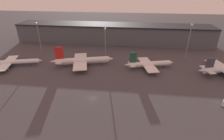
# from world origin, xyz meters

# --- Properties ---
(ground) EXTENTS (600.00, 600.00, 0.00)m
(ground) POSITION_xyz_m (0.00, 0.00, 0.00)
(ground) COLOR #423F44
(terminal_building) EXTENTS (193.14, 24.90, 18.56)m
(terminal_building) POSITION_xyz_m (0.00, 98.74, 9.33)
(terminal_building) COLOR #4C515B
(terminal_building) RESTS_ON ground
(airplane_0) EXTENTS (45.72, 28.88, 12.27)m
(airplane_0) POSITION_xyz_m (-69.37, 32.21, 3.02)
(airplane_0) COLOR white
(airplane_0) RESTS_ON ground
(airplane_1) EXTENTS (46.29, 32.83, 15.10)m
(airplane_1) POSITION_xyz_m (-16.57, 39.99, 3.82)
(airplane_1) COLOR silver
(airplane_1) RESTS_ON ground
(airplane_2) EXTENTS (36.57, 27.19, 12.58)m
(airplane_2) POSITION_xyz_m (32.26, 41.07, 3.18)
(airplane_2) COLOR white
(airplane_2) RESTS_ON ground
(lamp_post_0) EXTENTS (1.80, 1.80, 27.23)m
(lamp_post_0) POSITION_xyz_m (-57.12, 57.89, 17.12)
(lamp_post_0) COLOR slate
(lamp_post_0) RESTS_ON ground
(lamp_post_1) EXTENTS (1.80, 1.80, 24.54)m
(lamp_post_1) POSITION_xyz_m (-1.90, 57.89, 15.65)
(lamp_post_1) COLOR slate
(lamp_post_1) RESTS_ON ground
(lamp_post_2) EXTENTS (1.80, 1.80, 28.99)m
(lamp_post_2) POSITION_xyz_m (61.55, 57.89, 18.08)
(lamp_post_2) COLOR slate
(lamp_post_2) RESTS_ON ground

